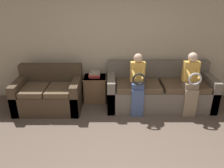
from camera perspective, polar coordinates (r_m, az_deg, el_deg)
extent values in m
cube|color=beige|center=(4.99, 1.38, 10.45)|extent=(7.48, 0.06, 2.55)
cube|color=#70665B|center=(4.94, 12.23, -3.01)|extent=(2.27, 0.90, 0.47)
cube|color=#70665B|center=(5.08, 11.91, 3.47)|extent=(2.27, 0.20, 0.46)
cube|color=#70665B|center=(4.78, -0.12, -1.83)|extent=(0.16, 0.90, 0.70)
cube|color=#70665B|center=(5.22, 23.75, -1.69)|extent=(0.16, 0.90, 0.70)
cube|color=brown|center=(4.65, 6.89, -0.37)|extent=(0.92, 0.66, 0.11)
cube|color=brown|center=(4.86, 18.37, -0.36)|extent=(0.92, 0.66, 0.11)
cube|color=#473828|center=(4.91, -15.92, -3.85)|extent=(1.36, 0.87, 0.43)
cube|color=#473828|center=(5.03, -15.50, 2.47)|extent=(1.36, 0.20, 0.47)
cube|color=#473828|center=(5.06, -22.60, -2.50)|extent=(0.16, 0.87, 0.66)
cube|color=#473828|center=(4.73, -9.08, -2.68)|extent=(0.16, 0.87, 0.66)
cube|color=brown|center=(4.79, -19.55, -1.45)|extent=(0.49, 0.63, 0.11)
cube|color=brown|center=(4.64, -13.51, -1.50)|extent=(0.49, 0.63, 0.11)
cube|color=#475B8E|center=(4.44, 6.68, -4.97)|extent=(0.24, 0.10, 0.58)
cube|color=#475B8E|center=(4.41, 6.69, -0.14)|extent=(0.24, 0.28, 0.11)
cube|color=gold|center=(4.38, 6.74, 3.28)|extent=(0.29, 0.14, 0.40)
sphere|color=#DBB293|center=(4.30, 6.92, 6.76)|extent=(0.18, 0.18, 0.18)
torus|color=black|center=(4.15, 7.10, 1.24)|extent=(0.25, 0.04, 0.25)
cylinder|color=gold|center=(4.24, 5.68, 3.05)|extent=(0.10, 0.31, 0.22)
cylinder|color=gold|center=(4.26, 8.23, 3.03)|extent=(0.10, 0.31, 0.22)
cube|color=gray|center=(4.68, 19.76, -4.72)|extent=(0.26, 0.10, 0.58)
cube|color=gray|center=(4.66, 19.79, -0.14)|extent=(0.26, 0.28, 0.11)
cube|color=gold|center=(4.63, 19.94, 3.15)|extent=(0.30, 0.14, 0.41)
sphere|color=beige|center=(4.54, 20.43, 6.56)|extent=(0.19, 0.19, 0.19)
torus|color=silver|center=(4.41, 20.94, 1.20)|extent=(0.25, 0.04, 0.25)
cylinder|color=gold|center=(4.46, 19.32, 2.94)|extent=(0.11, 0.31, 0.23)
cylinder|color=gold|center=(4.54, 21.73, 2.90)|extent=(0.11, 0.31, 0.23)
cube|color=brown|center=(5.05, -4.36, -1.21)|extent=(0.49, 0.43, 0.59)
cube|color=brown|center=(4.94, -4.46, 1.82)|extent=(0.51, 0.45, 0.02)
cube|color=#BC3833|center=(4.94, -4.43, 2.18)|extent=(0.23, 0.27, 0.04)
cube|color=#BC3833|center=(4.93, -4.51, 2.61)|extent=(0.25, 0.31, 0.04)
cube|color=gray|center=(4.89, -4.44, 3.02)|extent=(0.24, 0.24, 0.05)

